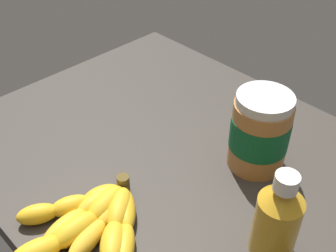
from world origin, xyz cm
name	(u,v)px	position (x,y,z in cm)	size (l,w,h in cm)	color
ground_plane	(179,163)	(0.00, 0.00, -1.95)	(77.06, 59.66, 3.90)	#38332D
banana_bunch	(89,232)	(-3.74, 21.60, 1.59)	(23.72, 22.63, 3.56)	gold
peanut_butter_jar	(260,132)	(-10.36, -7.92, 6.78)	(9.64, 9.64, 13.75)	#B27238
honey_bottle	(277,219)	(-22.35, 4.60, 6.31)	(6.01, 6.01, 14.22)	gold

